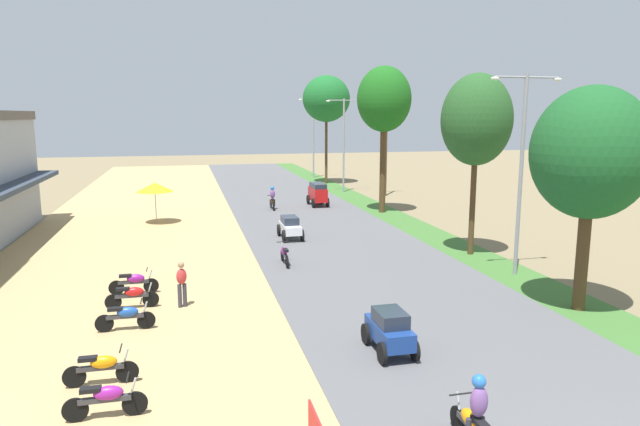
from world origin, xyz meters
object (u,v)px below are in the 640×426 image
Objects in this scene: parked_motorbike_fifth at (134,281)px; car_hatchback_blue at (390,329)px; median_tree_fourth at (326,99)px; median_tree_third at (384,100)px; streetlamp_mid at (344,139)px; median_tree_nearest at (591,154)px; motorbike_ahead_fourth at (272,199)px; parked_motorbike_second at (102,366)px; streetlamp_far at (313,132)px; utility_pole_near at (386,140)px; parked_motorbike_third at (126,315)px; vendor_umbrella at (155,187)px; parked_motorbike_nearest at (106,398)px; streetlamp_near at (522,162)px; car_van_red at (318,193)px; car_sedan_white at (290,226)px; motorbike_ahead_third at (284,253)px; motorbike_ahead_second at (475,414)px; parked_motorbike_fourth at (133,295)px; median_tree_second at (477,120)px; pedestrian_on_shoulder at (182,282)px.

parked_motorbike_fifth is 0.90× the size of car_hatchback_blue.
median_tree_fourth is at bearing 78.38° from car_hatchback_blue.
median_tree_third reaches higher than streetlamp_mid.
median_tree_nearest is (15.03, -5.33, 4.86)m from parked_motorbike_fifth.
streetlamp_mid is at bearing 46.32° from motorbike_ahead_fourth.
streetlamp_far reaches higher than parked_motorbike_second.
streetlamp_far is 0.95× the size of utility_pole_near.
parked_motorbike_third is 18.06m from vendor_umbrella.
parked_motorbike_nearest is 0.24× the size of median_tree_nearest.
streetlamp_near is at bearing -89.08° from median_tree_third.
vendor_umbrella reaches higher than parked_motorbike_fifth.
parked_motorbike_fifth is 0.71× the size of vendor_umbrella.
parked_motorbike_third is at bearing -117.15° from car_van_red.
motorbike_ahead_third is at bearing -103.26° from car_sedan_white.
parked_motorbike_fifth is 1.00× the size of motorbike_ahead_second.
parked_motorbike_fourth is 23.37m from median_tree_third.
median_tree_second is (15.18, 6.35, 5.87)m from parked_motorbike_third.
median_tree_second is at bearing -89.41° from median_tree_third.
car_hatchback_blue reaches higher than car_sedan_white.
streetlamp_far reaches higher than streetlamp_near.
parked_motorbike_fourth is at bearing 90.37° from parked_motorbike_nearest.
motorbike_ahead_fourth is (7.83, 19.24, 0.30)m from parked_motorbike_fourth.
streetlamp_mid is at bearing 90.00° from streetlamp_near.
car_hatchback_blue is at bearing -91.16° from motorbike_ahead_fourth.
car_van_red is at bearing 62.85° from parked_motorbike_third.
parked_motorbike_third is 1.00× the size of parked_motorbike_fourth.
streetlamp_far is at bearing 71.70° from parked_motorbike_nearest.
parked_motorbike_fifth is at bearing -112.52° from streetlamp_far.
median_tree_second is (15.41, 9.97, 5.87)m from parked_motorbike_second.
car_van_red is (-3.69, 3.64, -6.60)m from median_tree_third.
median_tree_nearest is 0.90× the size of streetlamp_far.
vendor_umbrella is 21.64m from streetlamp_near.
car_van_red is at bearing -106.75° from median_tree_fourth.
motorbike_ahead_fourth is (0.53, 29.61, 0.00)m from motorbike_ahead_second.
utility_pole_near reaches higher than streetlamp_near.
motorbike_ahead_fourth is (-7.44, -19.45, -4.00)m from streetlamp_far.
parked_motorbike_third is at bearing -110.25° from motorbike_ahead_fourth.
streetlamp_mid is 3.96m from utility_pole_near.
streetlamp_far is (0.25, 22.23, -2.77)m from median_tree_third.
parked_motorbike_third is 0.17× the size of median_tree_fourth.
parked_motorbike_second is at bearing -172.45° from median_tree_nearest.
motorbike_ahead_third is at bearing -108.51° from car_van_red.
pedestrian_on_shoulder is at bearing -109.28° from streetlamp_far.
streetlamp_mid is 3.98× the size of car_hatchback_blue.
parked_motorbike_fifth is at bearing -115.92° from median_tree_fourth.
vendor_umbrella is 0.31× the size of streetlamp_near.
parked_motorbike_third is 15.83m from median_tree_nearest.
parked_motorbike_nearest is 7.51m from car_hatchback_blue.
streetlamp_far is 21.20m from motorbike_ahead_fourth.
parked_motorbike_nearest is at bearing -117.11° from motorbike_ahead_third.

